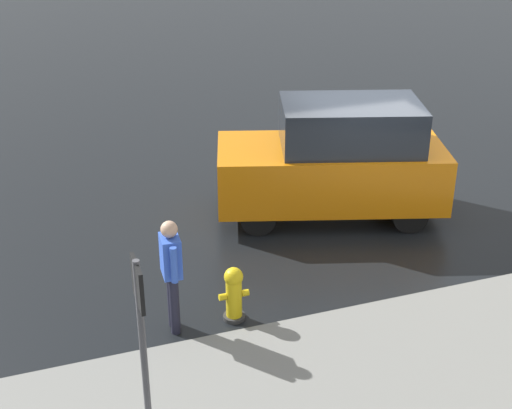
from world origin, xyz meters
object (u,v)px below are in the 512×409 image
pedestrian (171,267)px  moving_hatchback (336,160)px  sign_post (142,335)px  fire_hydrant (234,294)px

pedestrian → moving_hatchback: bearing=-144.6°
pedestrian → sign_post: size_ratio=0.68×
fire_hydrant → pedestrian: bearing=-3.2°
moving_hatchback → pedestrian: (3.50, 2.49, -0.07)m
pedestrian → sign_post: sign_post is taller
moving_hatchback → pedestrian: bearing=35.4°
fire_hydrant → pedestrian: 1.00m
fire_hydrant → sign_post: bearing=53.3°
moving_hatchback → sign_post: (4.26, 4.67, 0.55)m
moving_hatchback → sign_post: bearing=47.6°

